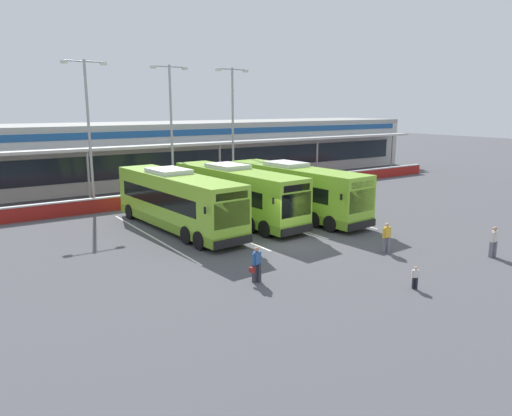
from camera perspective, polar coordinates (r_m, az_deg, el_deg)
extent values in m
plane|color=#4C4C51|center=(27.46, 4.74, -4.18)|extent=(200.00, 200.00, 0.00)
cube|color=#B7B7B2|center=(50.51, -14.93, 6.08)|extent=(70.00, 10.00, 5.50)
cube|color=#19232D|center=(45.88, -12.79, 5.06)|extent=(66.00, 0.08, 2.20)
cube|color=navy|center=(45.63, -12.95, 8.61)|extent=(68.00, 0.08, 0.60)
cube|color=beige|center=(44.33, -12.19, 7.32)|extent=(67.00, 3.00, 0.24)
cube|color=gray|center=(50.31, -15.12, 9.48)|extent=(70.00, 10.00, 0.50)
cylinder|color=#999999|center=(41.46, -19.38, 3.67)|extent=(0.20, 0.20, 4.20)
cylinder|color=#999999|center=(46.18, -4.34, 5.11)|extent=(0.20, 0.20, 4.20)
cylinder|color=#999999|center=(53.42, 7.31, 5.99)|extent=(0.20, 0.20, 4.20)
cylinder|color=#999999|center=(62.31, 15.95, 6.48)|extent=(0.20, 0.20, 4.20)
cube|color=maroon|center=(39.36, -8.63, 1.44)|extent=(60.00, 0.36, 1.00)
cube|color=#B2B2B2|center=(39.27, -8.65, 2.23)|extent=(60.00, 0.40, 0.10)
cube|color=#8CC633|center=(30.30, -9.39, 0.95)|extent=(3.32, 12.14, 3.19)
cube|color=olive|center=(30.57, -9.31, -1.47)|extent=(3.35, 12.16, 0.56)
cube|color=black|center=(30.60, -9.77, 1.51)|extent=(3.20, 9.75, 0.96)
cube|color=black|center=(25.31, -2.90, -0.76)|extent=(2.31, 0.25, 1.40)
cube|color=black|center=(25.10, -2.91, 1.46)|extent=(2.05, 0.21, 0.40)
cube|color=silver|center=(30.89, -10.40, 4.39)|extent=(2.23, 2.93, 0.28)
cube|color=black|center=(25.59, -2.72, -4.08)|extent=(2.46, 0.32, 0.44)
cube|color=black|center=(26.35, -0.76, 0.55)|extent=(0.09, 0.12, 0.36)
cube|color=black|center=(24.73, -6.13, -0.29)|extent=(0.09, 0.12, 0.36)
cylinder|color=black|center=(35.11, -11.22, 0.10)|extent=(0.39, 1.06, 1.04)
cylinder|color=black|center=(34.13, -14.80, -0.42)|extent=(0.39, 1.06, 1.04)
cylinder|color=black|center=(28.53, -4.09, -2.46)|extent=(0.39, 1.06, 1.04)
cylinder|color=black|center=(27.32, -8.25, -3.22)|extent=(0.39, 1.06, 1.04)
cylinder|color=black|center=(27.41, -2.45, -3.05)|extent=(0.39, 1.06, 1.04)
cylinder|color=black|center=(26.15, -6.72, -3.87)|extent=(0.39, 1.06, 1.04)
cube|color=#8CC633|center=(32.37, -2.35, 1.81)|extent=(3.32, 12.14, 3.19)
cube|color=olive|center=(32.63, -2.33, -0.46)|extent=(3.35, 12.16, 0.56)
cube|color=black|center=(32.65, -2.76, 2.33)|extent=(3.20, 9.75, 0.96)
cube|color=black|center=(27.81, 4.82, 0.38)|extent=(2.31, 0.25, 1.40)
cube|color=black|center=(27.62, 4.87, 2.41)|extent=(2.05, 0.21, 0.40)
cube|color=silver|center=(32.92, -3.39, 5.03)|extent=(2.23, 2.93, 0.28)
cube|color=black|center=(28.07, 4.92, -2.65)|extent=(2.46, 0.32, 0.44)
cube|color=black|center=(28.98, 6.48, 1.53)|extent=(0.09, 0.12, 0.36)
cube|color=black|center=(27.05, 2.07, 0.84)|extent=(0.09, 0.12, 0.36)
cylinder|color=black|center=(37.02, -4.98, 0.90)|extent=(0.39, 1.06, 1.04)
cylinder|color=black|center=(35.81, -8.19, 0.44)|extent=(0.39, 1.06, 1.04)
cylinder|color=black|center=(30.92, 2.94, -1.31)|extent=(0.39, 1.06, 1.04)
cylinder|color=black|center=(29.45, -0.58, -1.97)|extent=(0.39, 1.06, 1.04)
cylinder|color=black|center=(29.91, 4.70, -1.79)|extent=(0.39, 1.06, 1.04)
cylinder|color=black|center=(28.38, 1.14, -2.51)|extent=(0.39, 1.06, 1.04)
cube|color=#8CC633|center=(33.67, 4.70, 2.18)|extent=(3.32, 12.14, 3.19)
cube|color=olive|center=(33.92, 4.66, 0.00)|extent=(3.35, 12.16, 0.56)
cube|color=black|center=(33.92, 4.25, 2.68)|extent=(3.20, 9.75, 0.96)
cube|color=black|center=(29.63, 12.51, 0.86)|extent=(2.31, 0.25, 1.40)
cube|color=black|center=(29.45, 12.62, 2.76)|extent=(2.05, 0.21, 0.40)
cube|color=silver|center=(34.16, 3.61, 5.28)|extent=(2.23, 2.93, 0.28)
cube|color=black|center=(29.88, 12.55, -2.00)|extent=(2.46, 0.32, 0.44)
cube|color=black|center=(30.90, 13.77, 1.91)|extent=(0.09, 0.12, 0.36)
cube|color=black|center=(28.70, 10.15, 1.31)|extent=(0.09, 0.12, 0.36)
cylinder|color=black|center=(38.11, 1.30, 1.26)|extent=(0.39, 1.06, 1.04)
cylinder|color=black|center=(36.67, -1.59, 0.83)|extent=(0.39, 1.06, 1.04)
cylinder|color=black|center=(32.58, 10.02, -0.78)|extent=(0.39, 1.06, 1.04)
cylinder|color=black|center=(30.88, 7.04, -1.40)|extent=(0.39, 1.06, 1.04)
cylinder|color=black|center=(31.69, 11.89, -1.22)|extent=(0.39, 1.06, 1.04)
cylinder|color=black|center=(29.94, 8.93, -1.88)|extent=(0.39, 1.06, 1.04)
cube|color=silver|center=(29.41, -12.43, -3.32)|extent=(0.14, 13.00, 0.01)
cube|color=silver|center=(31.14, -5.25, -2.22)|extent=(0.14, 13.00, 0.01)
cube|color=silver|center=(33.31, 1.07, -1.23)|extent=(0.14, 13.00, 0.01)
cube|color=silver|center=(35.85, 6.55, -0.35)|extent=(0.14, 13.00, 0.01)
cube|color=#33333D|center=(21.33, -0.19, -7.79)|extent=(0.18, 0.21, 0.84)
cube|color=#33333D|center=(21.37, 0.34, -7.75)|extent=(0.18, 0.21, 0.84)
cube|color=#2D5693|center=(21.12, 0.08, -5.98)|extent=(0.39, 0.30, 0.56)
cube|color=#2D5693|center=(20.97, -0.32, -6.19)|extent=(0.11, 0.12, 0.54)
cube|color=#2D5693|center=(21.29, 0.46, -5.91)|extent=(0.11, 0.12, 0.54)
sphere|color=tan|center=(21.00, 0.08, -4.97)|extent=(0.22, 0.22, 0.22)
cube|color=maroon|center=(21.08, -0.48, -7.42)|extent=(0.19, 0.30, 0.22)
cylinder|color=maroon|center=(21.02, -0.49, -6.96)|extent=(0.02, 0.02, 0.16)
cube|color=slate|center=(27.57, 26.30, -4.45)|extent=(0.18, 0.21, 0.84)
cube|color=slate|center=(27.69, 26.63, -4.41)|extent=(0.18, 0.21, 0.84)
cube|color=silver|center=(27.46, 26.60, -3.03)|extent=(0.38, 0.29, 0.56)
cube|color=silver|center=(27.26, 26.46, -3.18)|extent=(0.11, 0.12, 0.54)
cube|color=silver|center=(27.67, 26.73, -2.99)|extent=(0.11, 0.12, 0.54)
sphere|color=tan|center=(27.36, 26.68, -2.24)|extent=(0.22, 0.22, 0.22)
cube|color=black|center=(21.72, 18.29, -8.50)|extent=(0.13, 0.14, 0.52)
cube|color=black|center=(21.69, 18.61, -8.55)|extent=(0.13, 0.14, 0.52)
cube|color=silver|center=(21.56, 18.53, -7.44)|extent=(0.25, 0.22, 0.35)
cube|color=silver|center=(21.51, 18.19, -7.51)|extent=(0.08, 0.08, 0.33)
cube|color=silver|center=(21.62, 18.86, -7.46)|extent=(0.08, 0.08, 0.33)
sphere|color=tan|center=(21.48, 18.57, -6.83)|extent=(0.14, 0.14, 0.14)
cube|color=slate|center=(26.44, 15.08, -4.26)|extent=(0.16, 0.19, 0.84)
cube|color=slate|center=(26.47, 15.51, -4.26)|extent=(0.16, 0.19, 0.84)
cube|color=gold|center=(26.27, 15.38, -2.79)|extent=(0.36, 0.25, 0.56)
cube|color=gold|center=(26.13, 15.03, -2.92)|extent=(0.10, 0.11, 0.54)
cube|color=gold|center=(26.43, 15.72, -2.79)|extent=(0.10, 0.11, 0.54)
sphere|color=tan|center=(26.18, 15.43, -1.97)|extent=(0.22, 0.22, 0.22)
cylinder|color=#9E9EA3|center=(38.18, -19.30, 8.15)|extent=(0.20, 0.20, 11.00)
cylinder|color=#9E9EA3|center=(38.25, -19.87, 16.16)|extent=(2.80, 0.10, 0.10)
cube|color=silver|center=(37.91, -21.98, 15.90)|extent=(0.44, 0.28, 0.20)
cube|color=silver|center=(38.63, -17.78, 16.10)|extent=(0.44, 0.28, 0.20)
cylinder|color=#9E9EA3|center=(41.35, -10.05, 8.89)|extent=(0.20, 0.20, 11.00)
cylinder|color=#9E9EA3|center=(41.41, -10.34, 16.29)|extent=(2.80, 0.10, 0.10)
cube|color=silver|center=(40.85, -12.19, 16.14)|extent=(0.44, 0.28, 0.20)
cube|color=silver|center=(42.00, -8.52, 16.16)|extent=(0.44, 0.28, 0.20)
cylinder|color=#9E9EA3|center=(43.64, -2.79, 9.21)|extent=(0.20, 0.20, 11.00)
cylinder|color=#9E9EA3|center=(43.71, -2.86, 16.23)|extent=(2.80, 0.10, 0.10)
cube|color=silver|center=(42.98, -4.52, 16.15)|extent=(0.44, 0.28, 0.20)
cube|color=silver|center=(44.44, -1.26, 16.05)|extent=(0.44, 0.28, 0.20)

